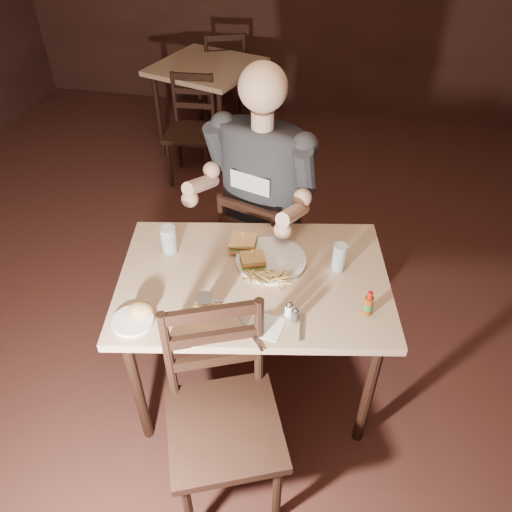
% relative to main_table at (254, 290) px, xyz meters
% --- Properties ---
extents(room_shell, '(7.00, 7.00, 7.00)m').
position_rel_main_table_xyz_m(room_shell, '(-0.07, -0.02, 0.71)').
color(room_shell, black).
rests_on(room_shell, ground).
extents(main_table, '(1.31, 1.00, 0.77)m').
position_rel_main_table_xyz_m(main_table, '(0.00, 0.00, 0.00)').
color(main_table, tan).
rests_on(main_table, ground).
extents(bg_table, '(1.00, 1.00, 0.77)m').
position_rel_main_table_xyz_m(bg_table, '(-0.93, 2.48, -0.01)').
color(bg_table, tan).
rests_on(bg_table, ground).
extents(chair_far, '(0.50, 0.52, 0.84)m').
position_rel_main_table_xyz_m(chair_far, '(-0.08, 0.61, -0.27)').
color(chair_far, black).
rests_on(chair_far, ground).
extents(chair_near, '(0.60, 0.62, 0.96)m').
position_rel_main_table_xyz_m(chair_near, '(0.00, -0.57, -0.21)').
color(chair_near, black).
rests_on(chair_near, ground).
extents(bg_chair_far, '(0.55, 0.58, 0.91)m').
position_rel_main_table_xyz_m(bg_chair_far, '(-0.93, 3.03, -0.23)').
color(bg_chair_far, black).
rests_on(bg_chair_far, ground).
extents(bg_chair_near, '(0.42, 0.45, 0.84)m').
position_rel_main_table_xyz_m(bg_chair_near, '(-0.93, 1.93, -0.27)').
color(bg_chair_near, black).
rests_on(bg_chair_near, ground).
extents(diner, '(0.73, 0.64, 1.06)m').
position_rel_main_table_xyz_m(diner, '(-0.09, 0.56, 0.28)').
color(diner, '#2A2A2E').
rests_on(diner, chair_far).
extents(dinner_plate, '(0.36, 0.36, 0.02)m').
position_rel_main_table_xyz_m(dinner_plate, '(0.06, 0.11, 0.09)').
color(dinner_plate, white).
rests_on(dinner_plate, main_table).
extents(sandwich_left, '(0.13, 0.12, 0.09)m').
position_rel_main_table_xyz_m(sandwich_left, '(-0.01, 0.05, 0.15)').
color(sandwich_left, '#DBA053').
rests_on(sandwich_left, dinner_plate).
extents(sandwich_right, '(0.12, 0.10, 0.10)m').
position_rel_main_table_xyz_m(sandwich_right, '(-0.08, 0.16, 0.15)').
color(sandwich_right, '#DBA053').
rests_on(sandwich_right, dinner_plate).
extents(fries_pile, '(0.28, 0.22, 0.04)m').
position_rel_main_table_xyz_m(fries_pile, '(0.06, -0.02, 0.12)').
color(fries_pile, tan).
rests_on(fries_pile, dinner_plate).
extents(ketchup_dollop, '(0.05, 0.05, 0.01)m').
position_rel_main_table_xyz_m(ketchup_dollop, '(0.10, -0.00, 0.11)').
color(ketchup_dollop, maroon).
rests_on(ketchup_dollop, dinner_plate).
extents(glass_left, '(0.08, 0.08, 0.13)m').
position_rel_main_table_xyz_m(glass_left, '(-0.42, 0.10, 0.15)').
color(glass_left, silver).
rests_on(glass_left, main_table).
extents(glass_right, '(0.07, 0.07, 0.14)m').
position_rel_main_table_xyz_m(glass_right, '(0.36, 0.13, 0.15)').
color(glass_right, silver).
rests_on(glass_right, main_table).
extents(hot_sauce, '(0.04, 0.04, 0.12)m').
position_rel_main_table_xyz_m(hot_sauce, '(0.50, -0.12, 0.14)').
color(hot_sauce, '#7B380E').
rests_on(hot_sauce, main_table).
extents(salt_shaker, '(0.04, 0.04, 0.06)m').
position_rel_main_table_xyz_m(salt_shaker, '(0.19, -0.19, 0.11)').
color(salt_shaker, white).
rests_on(salt_shaker, main_table).
extents(pepper_shaker, '(0.04, 0.04, 0.06)m').
position_rel_main_table_xyz_m(pepper_shaker, '(0.21, -0.22, 0.11)').
color(pepper_shaker, '#38332D').
rests_on(pepper_shaker, main_table).
extents(syrup_dispenser, '(0.09, 0.09, 0.10)m').
position_rel_main_table_xyz_m(syrup_dispenser, '(-0.15, -0.26, 0.13)').
color(syrup_dispenser, '#7B380E').
rests_on(syrup_dispenser, main_table).
extents(napkin, '(0.15, 0.15, 0.00)m').
position_rel_main_table_xyz_m(napkin, '(0.10, -0.27, 0.08)').
color(napkin, white).
rests_on(napkin, main_table).
extents(knife, '(0.13, 0.16, 0.00)m').
position_rel_main_table_xyz_m(knife, '(0.06, -0.32, 0.09)').
color(knife, silver).
rests_on(knife, napkin).
extents(fork, '(0.02, 0.15, 0.00)m').
position_rel_main_table_xyz_m(fork, '(0.24, -0.25, 0.09)').
color(fork, silver).
rests_on(fork, napkin).
extents(side_plate, '(0.19, 0.19, 0.01)m').
position_rel_main_table_xyz_m(side_plate, '(-0.42, -0.36, 0.09)').
color(side_plate, white).
rests_on(side_plate, main_table).
extents(bread_roll, '(0.11, 0.10, 0.06)m').
position_rel_main_table_xyz_m(bread_roll, '(-0.39, -0.32, 0.12)').
color(bread_roll, tan).
rests_on(bread_roll, side_plate).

